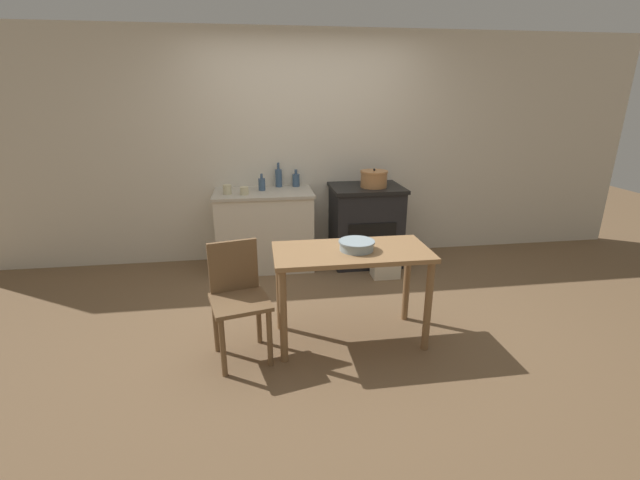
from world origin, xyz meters
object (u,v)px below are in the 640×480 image
stove (365,224)px  chair (238,296)px  flour_sack (385,263)px  bottle_far_left (296,180)px  mixing_bowl_large (357,245)px  bottle_left (262,184)px  work_table (351,265)px  cup_center (244,191)px  stock_pot (374,179)px  cup_center_left (227,189)px  bottle_mid_left (279,178)px

stove → chair: bearing=-128.7°
flour_sack → bottle_far_left: 1.39m
chair → flour_sack: bearing=26.8°
mixing_bowl_large → bottle_left: bearing=111.1°
stove → chair: 2.21m
work_table → cup_center: cup_center is taller
work_table → bottle_left: (-0.63, 1.72, 0.30)m
flour_sack → bottle_left: (-1.27, 0.56, 0.79)m
stock_pot → cup_center_left: (-1.59, 0.01, -0.07)m
chair → stock_pot: size_ratio=2.87×
bottle_far_left → bottle_mid_left: (-0.20, 0.00, 0.03)m
stove → mixing_bowl_large: stove is taller
cup_center_left → bottle_left: bearing=20.1°
mixing_bowl_large → bottle_mid_left: 1.96m
bottle_far_left → bottle_mid_left: bottle_mid_left is taller
work_table → cup_center: bearing=118.2°
chair → cup_center: 1.68m
work_table → cup_center: 1.76m
stove → cup_center_left: (-1.53, -0.05, 0.47)m
mixing_bowl_large → flour_sack: bearing=62.6°
bottle_far_left → cup_center: (-0.58, -0.35, -0.03)m
bottle_left → stove: bearing=-4.0°
bottle_left → cup_center: bearing=-135.0°
stove → bottle_mid_left: (-0.97, 0.25, 0.52)m
cup_center_left → bottle_far_left: bearing=21.6°
bottle_far_left → bottle_mid_left: bearing=179.3°
stove → bottle_far_left: (-0.77, 0.25, 0.49)m
work_table → flour_sack: work_table is taller
work_table → cup_center_left: 1.89m
work_table → bottle_left: size_ratio=6.42×
bottle_far_left → cup_center_left: size_ratio=1.93×
stock_pot → cup_center_left: size_ratio=3.00×
stock_pot → cup_center_left: stock_pot is taller
bottle_left → cup_center_left: bottle_left is taller
chair → bottle_left: size_ratio=4.71×
stock_pot → bottle_far_left: stock_pot is taller
chair → flour_sack: (1.50, 1.25, -0.33)m
flour_sack → cup_center: cup_center is taller
bottle_far_left → stock_pot: bearing=-20.7°
chair → work_table: bearing=-6.9°
bottle_mid_left → work_table: bearing=-76.9°
bottle_left → cup_center: (-0.19, -0.19, -0.03)m
cup_center → bottle_mid_left: bearing=43.0°
mixing_bowl_large → bottle_left: bottle_left is taller
stove → cup_center: size_ratio=10.17×
bottle_left → work_table: bearing=-69.8°
chair → bottle_mid_left: bearing=65.1°
chair → cup_center: bearing=75.7°
stove → work_table: (-0.53, -1.64, 0.18)m
bottle_left → bottle_mid_left: bearing=40.8°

